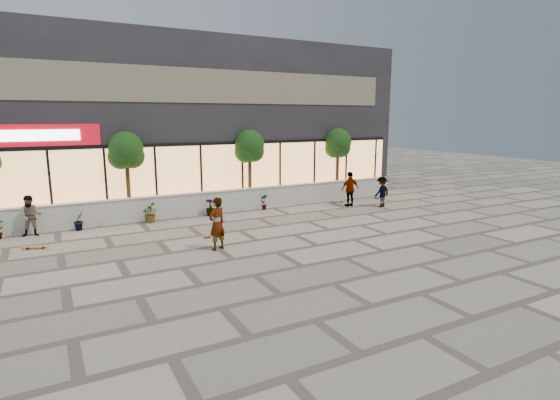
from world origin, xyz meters
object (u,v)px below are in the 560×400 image
skater_left (31,216)px  skateboard_center (211,234)px  tree_midwest (126,153)px  skater_right_near (350,189)px  skateboard_right_far (379,197)px  skateboard_right_near (338,201)px  skater_right_far (382,192)px  tree_mideast (249,148)px  skater_center (217,224)px  tree_east (338,145)px  skateboard_left (35,247)px

skater_left → skateboard_center: (6.05, -3.30, -0.72)m
tree_midwest → skater_right_near: bearing=-14.0°
skateboard_right_far → skateboard_right_near: bearing=154.7°
skater_right_near → skater_right_far: (1.36, -0.87, -0.12)m
tree_mideast → skater_center: size_ratio=2.13×
skater_right_far → skateboard_right_far: (1.49, 1.92, -0.71)m
tree_east → skateboard_center: bearing=-153.2°
tree_mideast → skateboard_left: (-9.78, -3.32, -2.90)m
skateboard_center → skateboard_right_far: (11.12, 3.16, -0.00)m
tree_mideast → tree_east: 5.50m
tree_mideast → skater_left: size_ratio=2.44×
skater_right_near → skateboard_right_near: (0.05, 1.09, -0.83)m
tree_midwest → skateboard_left: bearing=-138.7°
skater_center → skateboard_right_near: bearing=-172.4°
skateboard_right_far → skater_right_near: bearing=175.8°
tree_mideast → skateboard_right_far: bearing=-12.0°
skater_center → skater_right_near: (8.63, 3.83, -0.02)m
tree_east → skateboard_right_near: (-1.00, -1.51, -2.91)m
tree_midwest → skateboard_center: size_ratio=5.33×
tree_east → skater_right_far: 4.12m
skater_left → skater_center: bearing=-32.3°
skater_left → skateboard_right_near: size_ratio=2.10×
tree_east → skater_center: 11.81m
skateboard_right_far → skater_left: bearing=155.0°
skateboard_center → tree_midwest: bearing=78.0°
skater_right_near → skateboard_right_far: bearing=-159.7°
skater_left → skateboard_center: bearing=-19.4°
skater_left → skateboard_left: bearing=-78.0°
tree_midwest → tree_mideast: 6.00m
skateboard_right_far → tree_midwest: bearing=148.8°
tree_midwest → skater_right_far: size_ratio=2.52×
tree_midwest → skater_right_near: size_ratio=2.18×
skater_right_far → skateboard_left: 15.60m
tree_east → skateboard_right_far: bearing=-40.7°
skater_center → skateboard_left: skater_center is taller
tree_east → skater_right_far: (0.31, -3.47, -2.21)m
tree_east → skateboard_left: 15.90m
skater_right_near → tree_east: bearing=-112.0°
tree_east → skater_right_near: (-1.05, -2.60, -2.09)m
skater_right_far → tree_mideast: bearing=-40.2°
tree_mideast → skateboard_center: 6.72m
tree_east → skater_center: tree_east is taller
skater_left → skateboard_right_far: (17.17, -0.15, -0.73)m
skater_right_near → skateboard_left: bearing=2.8°
skateboard_right_far → skater_right_far: bearing=-152.4°
tree_mideast → skater_left: tree_mideast is taller
skateboard_left → skateboard_center: bearing=3.7°
tree_midwest → tree_east: (11.50, 0.00, 0.00)m
skateboard_left → skateboard_right_near: size_ratio=1.09×
skater_center → skater_left: bearing=-63.5°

